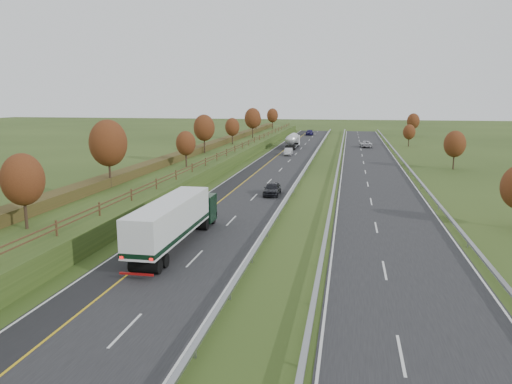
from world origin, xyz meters
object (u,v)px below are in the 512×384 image
at_px(car_oncoming, 366,144).
at_px(box_lorry, 175,220).
at_px(car_small_far, 310,133).
at_px(car_dark_near, 272,189).
at_px(car_silver_mid, 288,152).
at_px(road_tanker, 293,140).

bearing_deg(car_oncoming, box_lorry, 73.57).
distance_m(box_lorry, car_small_far, 124.50).
bearing_deg(car_dark_near, car_silver_mid, 93.48).
height_order(car_dark_near, car_oncoming, car_dark_near).
distance_m(box_lorry, car_silver_mid, 66.95).
distance_m(car_dark_near, car_silver_mid, 43.85).
height_order(road_tanker, car_dark_near, road_tanker).
height_order(car_silver_mid, car_oncoming, car_oncoming).
bearing_deg(car_dark_near, car_small_far, 91.12).
relative_size(road_tanker, car_small_far, 2.02).
distance_m(car_small_far, car_oncoming, 40.73).
xyz_separation_m(box_lorry, car_small_far, (0.97, 124.48, -1.48)).
bearing_deg(car_silver_mid, car_oncoming, 49.31).
bearing_deg(road_tanker, car_small_far, 89.07).
bearing_deg(car_silver_mid, car_small_far, 88.47).
distance_m(road_tanker, car_oncoming, 18.15).
bearing_deg(car_oncoming, car_small_far, -70.86).
height_order(car_small_far, car_oncoming, car_small_far).
xyz_separation_m(car_silver_mid, car_oncoming, (16.53, 20.39, 0.03)).
xyz_separation_m(road_tanker, car_silver_mid, (0.83, -15.20, -1.08)).
bearing_deg(road_tanker, box_lorry, -90.20).
height_order(car_dark_near, car_small_far, car_small_far).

